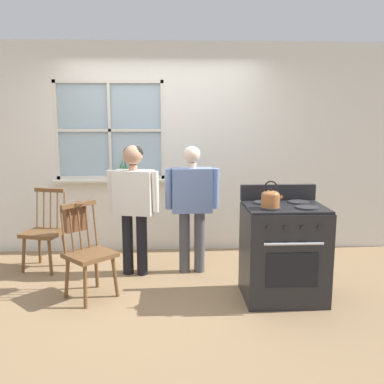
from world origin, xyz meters
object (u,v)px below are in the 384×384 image
person_teen_center (192,198)px  kettle (271,198)px  stove (283,251)px  potted_plant (124,174)px  chair_near_wall (45,233)px  person_elderly_left (134,196)px  chair_by_window (89,254)px  handbag (74,218)px

person_teen_center → kettle: person_teen_center is taller
stove → potted_plant: (-1.70, 1.55, 0.57)m
chair_near_wall → potted_plant: bearing=51.7°
person_elderly_left → stove: 1.71m
chair_by_window → person_teen_center: 1.30m
kettle → potted_plant: 2.27m
handbag → person_teen_center: bearing=21.8°
chair_near_wall → person_elderly_left: 1.18m
person_teen_center → potted_plant: size_ratio=5.05×
chair_by_window → potted_plant: potted_plant is taller
kettle → chair_near_wall: bearing=156.0°
chair_by_window → chair_near_wall: size_ratio=1.00×
chair_near_wall → stove: bearing=-3.6°
person_elderly_left → potted_plant: 0.87m
chair_near_wall → handbag: bearing=-36.5°
chair_near_wall → stove: size_ratio=0.86×
chair_by_window → person_elderly_left: 0.86m
stove → handbag: stove is taller
chair_near_wall → person_elderly_left: person_elderly_left is taller
chair_near_wall → handbag: same height
chair_near_wall → person_teen_center: person_teen_center is taller
stove → kettle: kettle is taller
potted_plant → stove: bearing=-42.3°
person_teen_center → stove: bearing=-43.1°
stove → handbag: 2.09m
chair_near_wall → kettle: size_ratio=3.79×
handbag → kettle: bearing=-12.0°
potted_plant → handbag: 1.36m
chair_near_wall → stove: 2.73m
chair_by_window → person_elderly_left: size_ratio=0.64×
person_elderly_left → potted_plant: (-0.20, 0.84, 0.15)m
stove → person_teen_center: bearing=138.8°
chair_by_window → handbag: size_ratio=3.05×
chair_by_window → potted_plant: (0.20, 1.45, 0.61)m
chair_by_window → potted_plant: size_ratio=3.27×
potted_plant → person_teen_center: bearing=-43.3°
person_elderly_left → handbag: size_ratio=4.75×
person_teen_center → kettle: size_ratio=5.84×
person_elderly_left → handbag: 0.72m
chair_near_wall → handbag: (0.50, -0.67, 0.33)m
chair_by_window → person_teen_center: size_ratio=0.65×
chair_by_window → handbag: (-0.16, 0.17, 0.33)m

